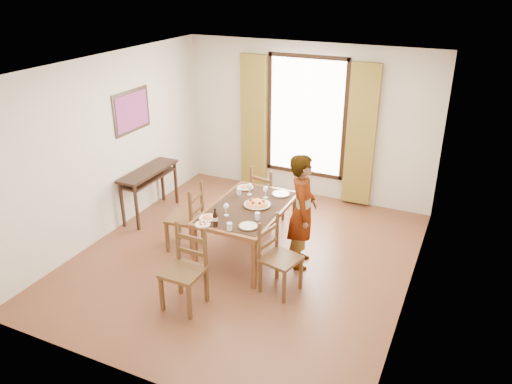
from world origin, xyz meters
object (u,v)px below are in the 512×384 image
at_px(pasta_platter, 257,202).
at_px(dining_table, 248,211).
at_px(man, 302,212).
at_px(console_table, 149,176).

bearing_deg(pasta_platter, dining_table, -140.39).
relative_size(dining_table, pasta_platter, 3.97).
bearing_deg(pasta_platter, man, -1.05).
bearing_deg(dining_table, man, 5.36).
xyz_separation_m(dining_table, pasta_platter, (0.10, 0.09, 0.12)).
height_order(console_table, man, man).
bearing_deg(console_table, pasta_platter, -10.17).
height_order(man, pasta_platter, man).
height_order(dining_table, man, man).
distance_m(man, pasta_platter, 0.68).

